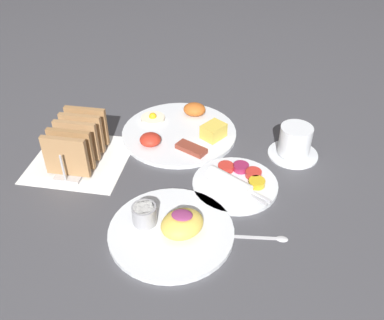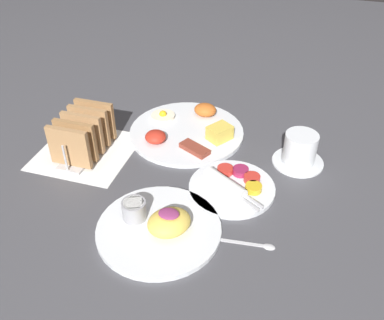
# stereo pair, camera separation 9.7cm
# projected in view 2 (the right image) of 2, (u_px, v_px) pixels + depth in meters

# --- Properties ---
(ground_plane) EXTENTS (3.00, 3.00, 0.00)m
(ground_plane) POSITION_uv_depth(u_px,v_px,m) (169.00, 177.00, 0.96)
(ground_plane) COLOR #47474C
(napkin_flat) EXTENTS (0.22, 0.22, 0.00)m
(napkin_flat) POSITION_uv_depth(u_px,v_px,m) (86.00, 151.00, 1.04)
(napkin_flat) COLOR white
(napkin_flat) RESTS_ON ground_plane
(plate_breakfast) EXTENTS (0.29, 0.29, 0.05)m
(plate_breakfast) POSITION_uv_depth(u_px,v_px,m) (188.00, 130.00, 1.10)
(plate_breakfast) COLOR white
(plate_breakfast) RESTS_ON ground_plane
(plate_condiments) EXTENTS (0.19, 0.19, 0.04)m
(plate_condiments) POSITION_uv_depth(u_px,v_px,m) (232.00, 185.00, 0.93)
(plate_condiments) COLOR white
(plate_condiments) RESTS_ON ground_plane
(plate_foreground) EXTENTS (0.24, 0.24, 0.06)m
(plate_foreground) POSITION_uv_depth(u_px,v_px,m) (159.00, 225.00, 0.83)
(plate_foreground) COLOR white
(plate_foreground) RESTS_ON ground_plane
(toast_rack) EXTENTS (0.10, 0.18, 0.10)m
(toast_rack) POSITION_uv_depth(u_px,v_px,m) (83.00, 134.00, 1.01)
(toast_rack) COLOR #B7B7BC
(toast_rack) RESTS_ON ground_plane
(coffee_cup) EXTENTS (0.12, 0.12, 0.08)m
(coffee_cup) POSITION_uv_depth(u_px,v_px,m) (300.00, 150.00, 0.99)
(coffee_cup) COLOR white
(coffee_cup) RESTS_ON ground_plane
(teaspoon) EXTENTS (0.13, 0.02, 0.01)m
(teaspoon) POSITION_uv_depth(u_px,v_px,m) (252.00, 243.00, 0.80)
(teaspoon) COLOR silver
(teaspoon) RESTS_ON ground_plane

